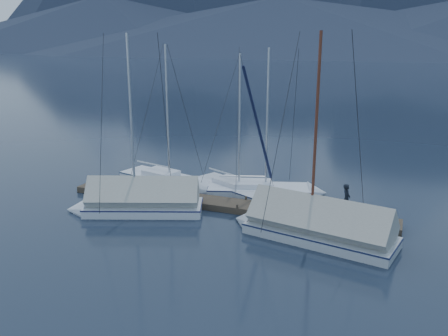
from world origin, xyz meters
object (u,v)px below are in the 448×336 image
at_px(person, 346,199).
at_px(sailboat_covered_far, 133,203).
at_px(sailboat_open_left, 176,183).
at_px(sailboat_covered_near, 307,227).
at_px(sailboat_open_right, 274,191).
at_px(sailboat_open_mid, 245,192).

bearing_deg(person, sailboat_covered_far, 109.02).
height_order(sailboat_open_left, sailboat_covered_near, sailboat_covered_near).
relative_size(sailboat_covered_near, sailboat_covered_far, 1.02).
xyz_separation_m(sailboat_open_left, sailboat_covered_far, (0.08, -5.02, 0.32)).
bearing_deg(sailboat_open_right, sailboat_open_left, -174.81).
bearing_deg(sailboat_open_right, sailboat_open_mid, -151.62).
relative_size(sailboat_open_left, person, 5.98).
relative_size(sailboat_open_right, sailboat_covered_near, 0.90).
bearing_deg(person, sailboat_open_left, 82.14).
height_order(sailboat_covered_near, sailboat_covered_far, sailboat_covered_near).
bearing_deg(sailboat_open_right, person, -31.89).
distance_m(sailboat_open_mid, person, 6.33).
relative_size(sailboat_open_left, sailboat_covered_near, 0.92).
xyz_separation_m(sailboat_covered_near, sailboat_covered_far, (-9.12, -0.09, -0.02)).
bearing_deg(sailboat_covered_near, sailboat_open_right, 119.33).
height_order(sailboat_open_mid, sailboat_covered_far, sailboat_covered_far).
height_order(sailboat_covered_near, person, sailboat_covered_near).
xyz_separation_m(sailboat_covered_far, person, (10.47, 2.82, 0.63)).
relative_size(sailboat_covered_near, person, 6.50).
bearing_deg(sailboat_open_mid, sailboat_covered_far, -133.51).
relative_size(sailboat_open_mid, sailboat_covered_near, 0.87).
bearing_deg(sailboat_covered_near, sailboat_open_mid, 134.62).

